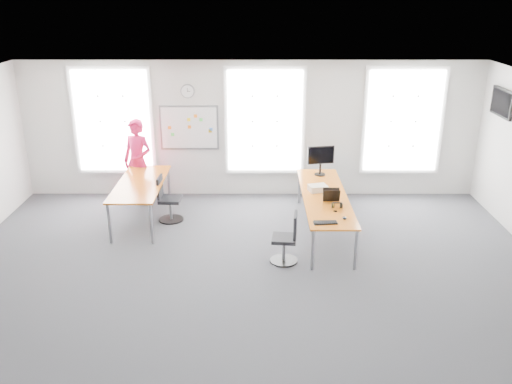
{
  "coord_description": "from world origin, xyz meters",
  "views": [
    {
      "loc": [
        0.13,
        -7.56,
        4.41
      ],
      "look_at": [
        0.11,
        1.2,
        1.1
      ],
      "focal_mm": 38.0,
      "sensor_mm": 36.0,
      "label": 1
    }
  ],
  "objects_px": {
    "desk_right": "(324,198)",
    "keyboard": "(325,223)",
    "desk_left": "(140,186)",
    "headphones": "(337,205)",
    "person": "(138,161)",
    "chair_right": "(287,241)",
    "chair_left": "(168,201)",
    "monitor": "(321,158)"
  },
  "relations": [
    {
      "from": "desk_right",
      "to": "keyboard",
      "type": "height_order",
      "value": "keyboard"
    },
    {
      "from": "desk_left",
      "to": "headphones",
      "type": "relative_size",
      "value": 11.7
    },
    {
      "from": "person",
      "to": "headphones",
      "type": "bearing_deg",
      "value": -9.09
    },
    {
      "from": "desk_right",
      "to": "person",
      "type": "relative_size",
      "value": 1.71
    },
    {
      "from": "person",
      "to": "headphones",
      "type": "height_order",
      "value": "person"
    },
    {
      "from": "keyboard",
      "to": "person",
      "type": "bearing_deg",
      "value": 135.29
    },
    {
      "from": "keyboard",
      "to": "headphones",
      "type": "distance_m",
      "value": 0.72
    },
    {
      "from": "desk_right",
      "to": "headphones",
      "type": "xyz_separation_m",
      "value": [
        0.14,
        -0.64,
        0.1
      ]
    },
    {
      "from": "desk_right",
      "to": "chair_right",
      "type": "height_order",
      "value": "chair_right"
    },
    {
      "from": "desk_left",
      "to": "keyboard",
      "type": "xyz_separation_m",
      "value": [
        3.44,
        -1.85,
        0.03
      ]
    },
    {
      "from": "desk_left",
      "to": "chair_right",
      "type": "height_order",
      "value": "chair_right"
    },
    {
      "from": "chair_left",
      "to": "person",
      "type": "xyz_separation_m",
      "value": [
        -0.78,
        1.07,
        0.51
      ]
    },
    {
      "from": "desk_left",
      "to": "chair_right",
      "type": "distance_m",
      "value": 3.34
    },
    {
      "from": "desk_left",
      "to": "chair_right",
      "type": "relative_size",
      "value": 2.49
    },
    {
      "from": "headphones",
      "to": "person",
      "type": "bearing_deg",
      "value": 167.1
    },
    {
      "from": "keyboard",
      "to": "monitor",
      "type": "xyz_separation_m",
      "value": [
        0.18,
        2.47,
        0.36
      ]
    },
    {
      "from": "chair_right",
      "to": "monitor",
      "type": "height_order",
      "value": "monitor"
    },
    {
      "from": "desk_left",
      "to": "keyboard",
      "type": "relative_size",
      "value": 5.6
    },
    {
      "from": "chair_left",
      "to": "headphones",
      "type": "bearing_deg",
      "value": -107.84
    },
    {
      "from": "person",
      "to": "chair_left",
      "type": "bearing_deg",
      "value": -33.46
    },
    {
      "from": "desk_left",
      "to": "person",
      "type": "distance_m",
      "value": 1.13
    },
    {
      "from": "chair_right",
      "to": "monitor",
      "type": "relative_size",
      "value": 1.44
    },
    {
      "from": "chair_left",
      "to": "desk_left",
      "type": "bearing_deg",
      "value": 93.91
    },
    {
      "from": "monitor",
      "to": "keyboard",
      "type": "bearing_deg",
      "value": -104.19
    },
    {
      "from": "person",
      "to": "keyboard",
      "type": "height_order",
      "value": "person"
    },
    {
      "from": "person",
      "to": "headphones",
      "type": "relative_size",
      "value": 9.63
    },
    {
      "from": "person",
      "to": "monitor",
      "type": "bearing_deg",
      "value": 13.79
    },
    {
      "from": "headphones",
      "to": "monitor",
      "type": "height_order",
      "value": "monitor"
    },
    {
      "from": "keyboard",
      "to": "headphones",
      "type": "height_order",
      "value": "headphones"
    },
    {
      "from": "desk_left",
      "to": "desk_right",
      "type": "bearing_deg",
      "value": -8.72
    },
    {
      "from": "chair_right",
      "to": "monitor",
      "type": "xyz_separation_m",
      "value": [
        0.8,
        2.38,
        0.74
      ]
    },
    {
      "from": "chair_right",
      "to": "chair_left",
      "type": "xyz_separation_m",
      "value": [
        -2.3,
        1.77,
        0.02
      ]
    },
    {
      "from": "desk_right",
      "to": "person",
      "type": "xyz_separation_m",
      "value": [
        -3.84,
        1.63,
        0.2
      ]
    },
    {
      "from": "desk_left",
      "to": "keyboard",
      "type": "height_order",
      "value": "desk_left"
    },
    {
      "from": "chair_right",
      "to": "person",
      "type": "bearing_deg",
      "value": -126.33
    },
    {
      "from": "headphones",
      "to": "keyboard",
      "type": "bearing_deg",
      "value": -95.83
    },
    {
      "from": "desk_left",
      "to": "person",
      "type": "relative_size",
      "value": 1.21
    },
    {
      "from": "desk_left",
      "to": "chair_left",
      "type": "bearing_deg",
      "value": 1.22
    },
    {
      "from": "desk_right",
      "to": "chair_right",
      "type": "distance_m",
      "value": 1.47
    },
    {
      "from": "headphones",
      "to": "desk_left",
      "type": "bearing_deg",
      "value": 179.11
    },
    {
      "from": "chair_right",
      "to": "person",
      "type": "distance_m",
      "value": 4.23
    },
    {
      "from": "keyboard",
      "to": "monitor",
      "type": "relative_size",
      "value": 0.64
    }
  ]
}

